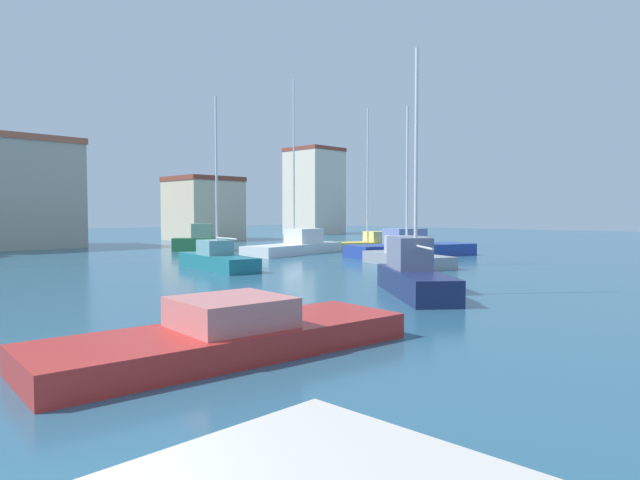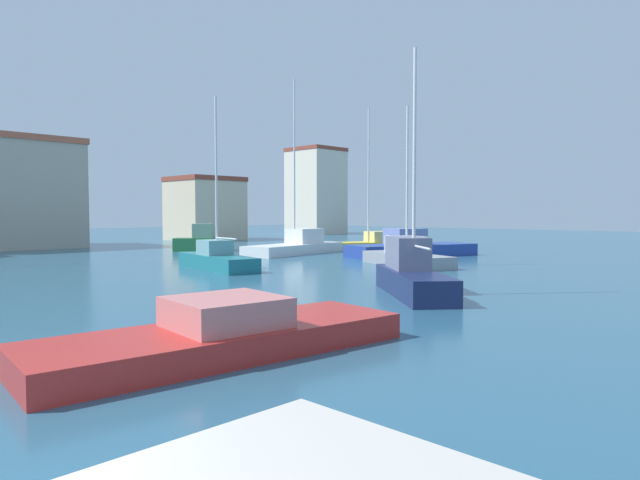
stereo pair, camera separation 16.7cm
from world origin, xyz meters
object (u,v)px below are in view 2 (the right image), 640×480
motorboat_blue_mid_harbor (410,248)px  sailboat_white_near_pier (297,245)px  motorboat_red_distant_east (224,335)px  sailboat_grey_center_channel (406,255)px  motorboat_green_far_right (204,241)px  sailboat_yellow_distant_north (370,243)px  sailboat_teal_outer_mooring (217,258)px  sailboat_navy_inner_mooring (412,273)px

motorboat_blue_mid_harbor → sailboat_white_near_pier: bearing=117.6°
motorboat_red_distant_east → sailboat_white_near_pier: bearing=44.0°
sailboat_white_near_pier → sailboat_grey_center_channel: 11.14m
sailboat_white_near_pier → motorboat_green_far_right: 7.88m
sailboat_white_near_pier → motorboat_blue_mid_harbor: (3.73, -7.14, -0.03)m
sailboat_grey_center_channel → sailboat_yellow_distant_north: size_ratio=0.78×
sailboat_teal_outer_mooring → sailboat_yellow_distant_north: bearing=13.8°
motorboat_red_distant_east → sailboat_navy_inner_mooring: sailboat_navy_inner_mooring is taller
sailboat_white_near_pier → sailboat_navy_inner_mooring: sailboat_white_near_pier is taller
motorboat_green_far_right → sailboat_white_near_pier: bearing=-67.9°
motorboat_blue_mid_harbor → sailboat_teal_outer_mooring: bearing=171.3°
sailboat_grey_center_channel → sailboat_yellow_distant_north: sailboat_yellow_distant_north is taller
motorboat_red_distant_east → sailboat_yellow_distant_north: sailboat_yellow_distant_north is taller
sailboat_white_near_pier → sailboat_teal_outer_mooring: sailboat_white_near_pier is taller
sailboat_yellow_distant_north → sailboat_navy_inner_mooring: bearing=-137.2°
sailboat_white_near_pier → sailboat_teal_outer_mooring: (-10.36, -5.00, -0.06)m
sailboat_grey_center_channel → motorboat_red_distant_east: bearing=-154.6°
motorboat_blue_mid_harbor → sailboat_grey_center_channel: size_ratio=1.08×
sailboat_navy_inner_mooring → motorboat_red_distant_east: bearing=-167.2°
sailboat_white_near_pier → sailboat_teal_outer_mooring: size_ratio=1.38×
sailboat_grey_center_channel → sailboat_yellow_distant_north: 14.03m
motorboat_blue_mid_harbor → sailboat_navy_inner_mooring: bearing=-144.4°
sailboat_grey_center_channel → sailboat_navy_inner_mooring: bearing=-143.2°
sailboat_white_near_pier → motorboat_red_distant_east: bearing=-136.0°
motorboat_blue_mid_harbor → motorboat_red_distant_east: 27.30m
sailboat_white_near_pier → sailboat_navy_inner_mooring: 20.61m
motorboat_green_far_right → sailboat_yellow_distant_north: 13.10m
motorboat_red_distant_east → sailboat_navy_inner_mooring: size_ratio=0.94×
sailboat_white_near_pier → motorboat_blue_mid_harbor: size_ratio=1.31×
sailboat_teal_outer_mooring → motorboat_red_distant_east: bearing=-124.4°
sailboat_yellow_distant_north → sailboat_grey_center_channel: bearing=-132.5°
sailboat_grey_center_channel → motorboat_blue_mid_harbor: bearing=33.7°
motorboat_green_far_right → sailboat_yellow_distant_north: sailboat_yellow_distant_north is taller
sailboat_teal_outer_mooring → sailboat_navy_inner_mooring: (-0.44, -12.55, 0.21)m
motorboat_green_far_right → sailboat_grey_center_channel: 18.28m
sailboat_grey_center_channel → sailboat_yellow_distant_north: (9.47, 10.35, -0.06)m
sailboat_white_near_pier → sailboat_grey_center_channel: sailboat_white_near_pier is taller
sailboat_white_near_pier → sailboat_navy_inner_mooring: bearing=-121.6°
sailboat_navy_inner_mooring → motorboat_green_far_right: bearing=72.5°
sailboat_navy_inner_mooring → sailboat_grey_center_channel: bearing=36.8°
sailboat_white_near_pier → sailboat_yellow_distant_north: 7.50m
sailboat_white_near_pier → motorboat_blue_mid_harbor: 8.06m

